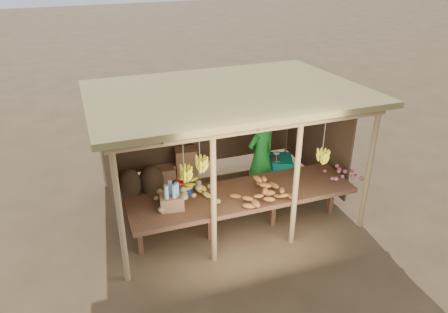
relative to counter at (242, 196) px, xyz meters
name	(u,v)px	position (x,y,z in m)	size (l,w,h in m)	color
ground	(224,204)	(0.00, 0.95, -0.74)	(60.00, 60.00, 0.00)	brown
stall_structure	(225,114)	(0.00, 0.91, 1.18)	(4.70, 3.50, 2.43)	#A07F52
counter	(242,196)	(0.00, 0.00, 0.00)	(3.90, 1.05, 0.80)	brown
potato_heap	(186,191)	(-0.96, 0.09, 0.24)	(0.97, 0.58, 0.37)	#9C8550
sweet_potato_heap	(264,188)	(0.29, -0.24, 0.24)	(0.97, 0.58, 0.36)	#9F5D28
onion_heap	(340,171)	(1.80, -0.16, 0.24)	(0.82, 0.49, 0.36)	#A55059
banana_pile	(190,186)	(-0.85, 0.24, 0.23)	(0.59, 0.35, 0.35)	yellow
tomato_basin	(181,187)	(-0.97, 0.41, 0.15)	(0.39, 0.39, 0.21)	navy
bottle_box	(172,198)	(-1.24, -0.04, 0.24)	(0.41, 0.34, 0.47)	#986844
vendor	(261,155)	(0.80, 1.02, 0.17)	(0.66, 0.44, 1.82)	#187021
tarp_crate	(275,170)	(1.30, 1.37, -0.42)	(0.81, 0.76, 0.78)	brown
carton_stack	(179,168)	(-0.59, 2.15, -0.43)	(0.98, 0.41, 0.71)	#986844
burlap_sacks	(140,180)	(-1.46, 1.94, -0.45)	(0.95, 0.50, 0.67)	#4D3523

